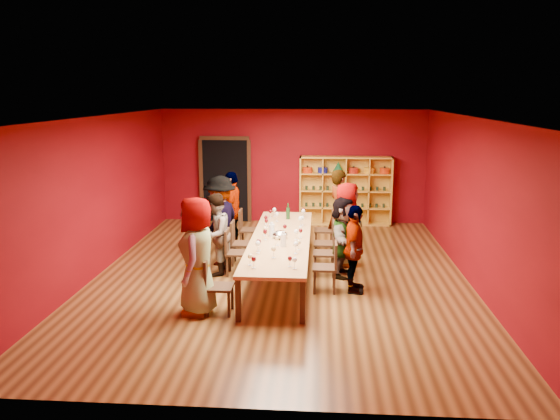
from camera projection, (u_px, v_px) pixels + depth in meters
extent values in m
cube|color=#553316|center=(280.00, 276.00, 10.44)|extent=(7.10, 9.10, 0.02)
cube|color=#66050D|center=(293.00, 166.00, 14.52)|extent=(7.10, 0.02, 3.00)
cube|color=#66050D|center=(250.00, 281.00, 5.73)|extent=(7.10, 0.02, 3.00)
cube|color=#66050D|center=(97.00, 196.00, 10.37)|extent=(0.02, 9.10, 3.00)
cube|color=#66050D|center=(474.00, 202.00, 9.87)|extent=(0.02, 9.10, 3.00)
cube|color=silver|center=(281.00, 116.00, 9.80)|extent=(7.10, 9.10, 0.02)
cube|color=tan|center=(280.00, 239.00, 10.29)|extent=(1.10, 4.50, 0.06)
cube|color=black|center=(238.00, 300.00, 8.29)|extent=(0.08, 0.08, 0.69)
cube|color=black|center=(266.00, 230.00, 12.52)|extent=(0.08, 0.08, 0.69)
cube|color=black|center=(303.00, 302.00, 8.22)|extent=(0.08, 0.08, 0.69)
cube|color=black|center=(309.00, 230.00, 12.45)|extent=(0.08, 0.08, 0.69)
cube|color=black|center=(226.00, 181.00, 14.66)|extent=(1.20, 0.14, 2.20)
cube|color=black|center=(224.00, 138.00, 14.35)|extent=(1.32, 0.06, 0.10)
cube|color=black|center=(201.00, 181.00, 14.64)|extent=(0.10, 0.06, 2.20)
cube|color=black|center=(249.00, 181.00, 14.55)|extent=(0.10, 0.06, 2.20)
cube|color=gold|center=(300.00, 190.00, 14.40)|extent=(0.04, 0.40, 1.80)
cube|color=gold|center=(391.00, 191.00, 14.24)|extent=(0.04, 0.40, 1.80)
cube|color=gold|center=(346.00, 157.00, 14.13)|extent=(2.40, 0.40, 0.04)
cube|color=gold|center=(344.00, 223.00, 14.51)|extent=(2.40, 0.40, 0.04)
cube|color=gold|center=(345.00, 189.00, 14.51)|extent=(2.40, 0.02, 1.80)
cube|color=gold|center=(345.00, 207.00, 14.42)|extent=(2.36, 0.38, 0.03)
cube|color=gold|center=(345.00, 191.00, 14.32)|extent=(2.36, 0.38, 0.03)
cube|color=gold|center=(346.00, 174.00, 14.22)|extent=(2.36, 0.38, 0.03)
cube|color=gold|center=(322.00, 190.00, 14.36)|extent=(0.03, 0.38, 1.76)
cube|color=gold|center=(345.00, 191.00, 14.32)|extent=(0.03, 0.38, 1.76)
cube|color=gold|center=(368.00, 191.00, 14.28)|extent=(0.03, 0.38, 1.76)
cylinder|color=red|center=(307.00, 170.00, 14.28)|extent=(0.26, 0.26, 0.15)
sphere|color=black|center=(308.00, 166.00, 14.26)|extent=(0.05, 0.05, 0.05)
cylinder|color=navy|center=(323.00, 170.00, 14.25)|extent=(0.26, 0.26, 0.15)
sphere|color=black|center=(323.00, 166.00, 14.23)|extent=(0.05, 0.05, 0.05)
cylinder|color=#175E35|center=(338.00, 172.00, 14.23)|extent=(0.26, 0.26, 0.08)
cone|color=#175E35|center=(338.00, 166.00, 14.20)|extent=(0.24, 0.24, 0.22)
cylinder|color=#A01F12|center=(354.00, 170.00, 14.19)|extent=(0.26, 0.26, 0.15)
sphere|color=black|center=(354.00, 167.00, 14.17)|extent=(0.05, 0.05, 0.05)
cylinder|color=gold|center=(369.00, 171.00, 14.16)|extent=(0.26, 0.26, 0.15)
sphere|color=black|center=(369.00, 167.00, 14.14)|extent=(0.05, 0.05, 0.05)
cylinder|color=red|center=(385.00, 171.00, 14.13)|extent=(0.26, 0.26, 0.15)
sphere|color=black|center=(385.00, 167.00, 14.11)|extent=(0.05, 0.05, 0.05)
cylinder|color=#1A3021|center=(306.00, 204.00, 14.47)|extent=(0.07, 0.07, 0.10)
cylinder|color=#1A3021|center=(313.00, 205.00, 14.46)|extent=(0.07, 0.07, 0.10)
cylinder|color=#1A3021|center=(320.00, 205.00, 14.45)|extent=(0.07, 0.07, 0.10)
cylinder|color=#1A3021|center=(327.00, 205.00, 14.44)|extent=(0.07, 0.07, 0.10)
cylinder|color=#1A3021|center=(334.00, 205.00, 14.42)|extent=(0.07, 0.07, 0.10)
cylinder|color=#1A3021|center=(341.00, 205.00, 14.41)|extent=(0.07, 0.07, 0.10)
cylinder|color=#1A3021|center=(348.00, 205.00, 14.40)|extent=(0.07, 0.07, 0.10)
cylinder|color=#1A3021|center=(355.00, 205.00, 14.38)|extent=(0.07, 0.07, 0.10)
cylinder|color=#1A3021|center=(362.00, 205.00, 14.37)|extent=(0.07, 0.07, 0.10)
cylinder|color=#1A3021|center=(370.00, 205.00, 14.36)|extent=(0.07, 0.07, 0.10)
cylinder|color=#1A3021|center=(377.00, 205.00, 14.34)|extent=(0.07, 0.07, 0.10)
cylinder|color=#1A3021|center=(384.00, 206.00, 14.33)|extent=(0.07, 0.07, 0.10)
cylinder|color=#1A3021|center=(307.00, 188.00, 14.38)|extent=(0.07, 0.07, 0.10)
cylinder|color=#1A3021|center=(314.00, 188.00, 14.37)|extent=(0.07, 0.07, 0.10)
cylinder|color=#1A3021|center=(321.00, 188.00, 14.35)|extent=(0.07, 0.07, 0.10)
cylinder|color=#1A3021|center=(328.00, 188.00, 14.34)|extent=(0.07, 0.07, 0.10)
cylinder|color=#1A3021|center=(335.00, 188.00, 14.33)|extent=(0.07, 0.07, 0.10)
cylinder|color=#1A3021|center=(342.00, 188.00, 14.31)|extent=(0.07, 0.07, 0.10)
cylinder|color=#1A3021|center=(349.00, 188.00, 14.30)|extent=(0.07, 0.07, 0.10)
cylinder|color=#1A3021|center=(356.00, 188.00, 14.29)|extent=(0.07, 0.07, 0.10)
cylinder|color=#1A3021|center=(363.00, 188.00, 14.27)|extent=(0.07, 0.07, 0.10)
cylinder|color=#1A3021|center=(370.00, 189.00, 14.26)|extent=(0.07, 0.07, 0.10)
cylinder|color=#1A3021|center=(377.00, 189.00, 14.25)|extent=(0.07, 0.07, 0.10)
cylinder|color=#1A3021|center=(384.00, 189.00, 14.23)|extent=(0.07, 0.07, 0.10)
cube|color=black|center=(220.00, 287.00, 8.60)|extent=(0.42, 0.42, 0.04)
cube|color=black|center=(207.00, 272.00, 8.56)|extent=(0.04, 0.40, 0.44)
cube|color=black|center=(207.00, 304.00, 8.50)|extent=(0.04, 0.04, 0.41)
cube|color=black|center=(229.00, 305.00, 8.47)|extent=(0.04, 0.04, 0.41)
cube|color=black|center=(211.00, 296.00, 8.83)|extent=(0.04, 0.04, 0.41)
cube|color=black|center=(232.00, 297.00, 8.80)|extent=(0.04, 0.04, 0.41)
imported|color=silver|center=(197.00, 256.00, 8.52)|extent=(0.52, 0.92, 1.87)
cube|color=black|center=(237.00, 253.00, 10.42)|extent=(0.42, 0.42, 0.04)
cube|color=black|center=(227.00, 241.00, 10.38)|extent=(0.04, 0.40, 0.44)
cube|color=black|center=(227.00, 267.00, 10.31)|extent=(0.04, 0.04, 0.41)
cube|color=black|center=(245.00, 267.00, 10.29)|extent=(0.04, 0.04, 0.41)
cube|color=black|center=(230.00, 261.00, 10.64)|extent=(0.04, 0.04, 0.41)
cube|color=black|center=(247.00, 262.00, 10.62)|extent=(0.04, 0.04, 0.41)
imported|color=#131B35|center=(215.00, 234.00, 10.37)|extent=(0.58, 0.84, 1.58)
cube|color=black|center=(242.00, 244.00, 11.05)|extent=(0.42, 0.42, 0.04)
cube|color=black|center=(233.00, 232.00, 11.01)|extent=(0.04, 0.40, 0.44)
cube|color=black|center=(233.00, 257.00, 10.94)|extent=(0.04, 0.04, 0.41)
cube|color=black|center=(249.00, 257.00, 10.92)|extent=(0.04, 0.04, 0.41)
cube|color=black|center=(235.00, 252.00, 11.27)|extent=(0.04, 0.04, 0.41)
cube|color=black|center=(252.00, 252.00, 11.25)|extent=(0.04, 0.04, 0.41)
imported|color=beige|center=(220.00, 221.00, 10.98)|extent=(0.80, 1.26, 1.81)
cube|color=black|center=(249.00, 230.00, 12.14)|extent=(0.42, 0.42, 0.04)
cube|color=black|center=(241.00, 219.00, 12.11)|extent=(0.04, 0.40, 0.44)
cube|color=black|center=(241.00, 242.00, 12.04)|extent=(0.04, 0.04, 0.41)
cube|color=black|center=(256.00, 242.00, 12.01)|extent=(0.04, 0.04, 0.41)
cube|color=black|center=(243.00, 238.00, 12.37)|extent=(0.04, 0.04, 0.41)
cube|color=black|center=(258.00, 238.00, 12.34)|extent=(0.04, 0.04, 0.41)
imported|color=beige|center=(232.00, 211.00, 12.08)|extent=(0.47, 1.02, 1.74)
cube|color=black|center=(325.00, 268.00, 9.55)|extent=(0.42, 0.42, 0.04)
cube|color=black|center=(336.00, 255.00, 9.48)|extent=(0.04, 0.40, 0.44)
cube|color=black|center=(315.00, 283.00, 9.44)|extent=(0.04, 0.04, 0.41)
cube|color=black|center=(334.00, 283.00, 9.42)|extent=(0.04, 0.04, 0.41)
cube|color=black|center=(315.00, 276.00, 9.78)|extent=(0.04, 0.04, 0.41)
cube|color=black|center=(334.00, 277.00, 9.75)|extent=(0.04, 0.04, 0.41)
imported|color=#525257|center=(354.00, 249.00, 9.44)|extent=(0.50, 0.95, 1.55)
cube|color=black|center=(324.00, 253.00, 10.39)|extent=(0.42, 0.42, 0.04)
cube|color=black|center=(335.00, 241.00, 10.33)|extent=(0.04, 0.40, 0.44)
cube|color=black|center=(315.00, 267.00, 10.29)|extent=(0.04, 0.04, 0.41)
cube|color=black|center=(333.00, 268.00, 10.26)|extent=(0.04, 0.04, 0.41)
cube|color=black|center=(315.00, 262.00, 10.62)|extent=(0.04, 0.04, 0.41)
cube|color=black|center=(333.00, 262.00, 10.59)|extent=(0.04, 0.04, 0.41)
imported|color=#CB8893|center=(343.00, 237.00, 10.30)|extent=(0.74, 1.48, 1.53)
cube|color=black|center=(324.00, 244.00, 11.06)|extent=(0.42, 0.42, 0.04)
cube|color=black|center=(334.00, 232.00, 11.00)|extent=(0.04, 0.40, 0.44)
cube|color=black|center=(315.00, 257.00, 10.95)|extent=(0.04, 0.04, 0.41)
cube|color=black|center=(332.00, 257.00, 10.93)|extent=(0.04, 0.04, 0.41)
cube|color=black|center=(316.00, 252.00, 11.29)|extent=(0.04, 0.04, 0.41)
cube|color=black|center=(332.00, 252.00, 11.26)|extent=(0.04, 0.04, 0.41)
imported|color=pink|center=(347.00, 224.00, 10.94)|extent=(0.50, 0.85, 1.69)
cube|color=black|center=(324.00, 230.00, 12.11)|extent=(0.42, 0.42, 0.04)
cube|color=black|center=(333.00, 220.00, 12.04)|extent=(0.04, 0.40, 0.44)
cube|color=black|center=(316.00, 242.00, 12.00)|extent=(0.04, 0.04, 0.41)
cube|color=black|center=(331.00, 242.00, 11.98)|extent=(0.04, 0.04, 0.41)
cube|color=black|center=(316.00, 238.00, 12.34)|extent=(0.04, 0.04, 0.41)
cube|color=black|center=(331.00, 238.00, 12.31)|extent=(0.04, 0.04, 0.41)
imported|color=#48474C|center=(339.00, 210.00, 11.99)|extent=(0.71, 0.79, 1.80)
cylinder|color=white|center=(277.00, 245.00, 9.76)|extent=(0.06, 0.06, 0.01)
cylinder|color=white|center=(277.00, 242.00, 9.75)|extent=(0.01, 0.01, 0.10)
ellipsoid|color=beige|center=(277.00, 238.00, 9.73)|extent=(0.07, 0.07, 0.08)
cylinder|color=white|center=(265.00, 240.00, 10.14)|extent=(0.07, 0.07, 0.01)
cylinder|color=white|center=(265.00, 236.00, 10.13)|extent=(0.01, 0.01, 0.11)
ellipsoid|color=#42070B|center=(265.00, 232.00, 10.11)|extent=(0.08, 0.08, 0.09)
cylinder|color=white|center=(266.00, 228.00, 11.04)|extent=(0.06, 0.06, 0.01)
cylinder|color=white|center=(266.00, 225.00, 11.03)|extent=(0.01, 0.01, 0.10)
ellipsoid|color=#42070B|center=(266.00, 221.00, 11.01)|extent=(0.07, 0.07, 0.09)
cylinder|color=white|center=(300.00, 227.00, 11.12)|extent=(0.07, 0.07, 0.01)
cylinder|color=white|center=(300.00, 223.00, 11.11)|extent=(0.01, 0.01, 0.12)
ellipsoid|color=white|center=(300.00, 219.00, 11.09)|extent=(0.09, 0.09, 0.10)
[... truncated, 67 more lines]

